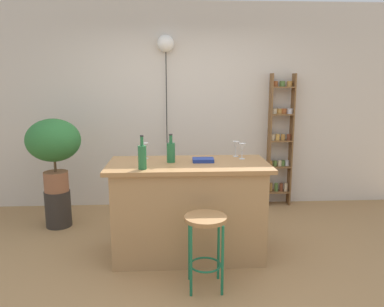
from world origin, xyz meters
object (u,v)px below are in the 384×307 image
(wine_glass_center, at_px, (236,146))
(wine_glass_left, at_px, (145,147))
(plant_stool, at_px, (58,209))
(bottle_spirits_clear, at_px, (171,152))
(bar_stool, at_px, (205,234))
(wine_glass_right, at_px, (242,148))
(cookbook, at_px, (203,160))
(spice_shelf, at_px, (280,139))
(bottle_sauce_amber, at_px, (142,156))
(pendant_globe_light, at_px, (166,46))
(potted_plant, at_px, (54,144))

(wine_glass_center, bearing_deg, wine_glass_left, -176.91)
(wine_glass_center, bearing_deg, plant_stool, 165.40)
(bottle_spirits_clear, bearing_deg, bar_stool, -67.17)
(bar_stool, height_order, wine_glass_right, wine_glass_right)
(wine_glass_left, height_order, cookbook, wine_glass_left)
(spice_shelf, distance_m, bottle_sauce_amber, 2.50)
(wine_glass_left, xyz_separation_m, wine_glass_right, (1.00, -0.08, 0.00))
(wine_glass_left, bearing_deg, cookbook, -18.67)
(plant_stool, distance_m, bottle_spirits_clear, 1.81)
(spice_shelf, height_order, bottle_sauce_amber, spice_shelf)
(bottle_sauce_amber, height_order, cookbook, bottle_sauce_amber)
(bottle_sauce_amber, distance_m, bottle_spirits_clear, 0.38)
(bottle_spirits_clear, distance_m, pendant_globe_light, 1.89)
(bar_stool, height_order, wine_glass_left, wine_glass_left)
(plant_stool, bearing_deg, bottle_sauce_amber, -43.61)
(spice_shelf, distance_m, wine_glass_left, 2.20)
(wine_glass_center, height_order, wine_glass_right, same)
(bottle_sauce_amber, height_order, wine_glass_center, bottle_sauce_amber)
(wine_glass_right, bearing_deg, spice_shelf, 59.24)
(wine_glass_left, relative_size, wine_glass_center, 1.00)
(plant_stool, bearing_deg, potted_plant, 0.00)
(bottle_spirits_clear, relative_size, wine_glass_left, 1.72)
(bottle_sauce_amber, xyz_separation_m, pendant_globe_light, (0.20, 1.78, 1.14))
(bar_stool, relative_size, pendant_globe_light, 0.27)
(spice_shelf, bearing_deg, cookbook, -129.72)
(potted_plant, distance_m, bottle_spirits_clear, 1.60)
(wine_glass_right, bearing_deg, plant_stool, 162.35)
(bar_stool, height_order, cookbook, cookbook)
(wine_glass_right, bearing_deg, cookbook, -164.32)
(potted_plant, distance_m, pendant_globe_light, 1.92)
(bar_stool, xyz_separation_m, wine_glass_right, (0.45, 0.80, 0.59))
(bottle_sauce_amber, bearing_deg, plant_stool, 136.39)
(potted_plant, bearing_deg, wine_glass_center, -14.60)
(potted_plant, xyz_separation_m, pendant_globe_light, (1.33, 0.71, 1.19))
(spice_shelf, xyz_separation_m, wine_glass_right, (-0.80, -1.34, 0.12))
(wine_glass_left, bearing_deg, plant_stool, 152.13)
(cookbook, bearing_deg, bar_stool, -91.59)
(bottle_sauce_amber, bearing_deg, cookbook, 25.86)
(plant_stool, bearing_deg, pendant_globe_light, 28.04)
(wine_glass_right, xyz_separation_m, pendant_globe_light, (-0.79, 1.38, 1.14))
(plant_stool, relative_size, wine_glass_right, 2.71)
(plant_stool, bearing_deg, cookbook, -24.85)
(wine_glass_right, distance_m, cookbook, 0.44)
(spice_shelf, height_order, wine_glass_center, spice_shelf)
(cookbook, height_order, pendant_globe_light, pendant_globe_light)
(bottle_spirits_clear, bearing_deg, bottle_sauce_amber, -133.41)
(potted_plant, height_order, wine_glass_left, potted_plant)
(potted_plant, distance_m, cookbook, 1.88)
(wine_glass_center, distance_m, wine_glass_right, 0.14)
(plant_stool, relative_size, potted_plant, 0.51)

